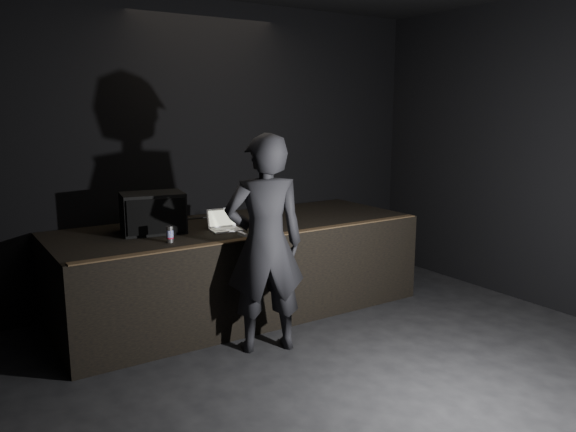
# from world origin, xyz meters

# --- Properties ---
(ground) EXTENTS (7.00, 7.00, 0.00)m
(ground) POSITION_xyz_m (0.00, 0.00, 0.00)
(ground) COLOR black
(ground) RESTS_ON ground
(room_walls) EXTENTS (6.10, 7.10, 3.52)m
(room_walls) POSITION_xyz_m (0.00, 0.00, 2.02)
(room_walls) COLOR black
(room_walls) RESTS_ON ground
(stage_riser) EXTENTS (4.00, 1.50, 1.00)m
(stage_riser) POSITION_xyz_m (0.00, 2.73, 0.50)
(stage_riser) COLOR black
(stage_riser) RESTS_ON ground
(riser_lip) EXTENTS (3.92, 0.10, 0.01)m
(riser_lip) POSITION_xyz_m (0.00, 2.02, 1.01)
(riser_lip) COLOR brown
(riser_lip) RESTS_ON stage_riser
(stage_monitor) EXTENTS (0.68, 0.55, 0.41)m
(stage_monitor) POSITION_xyz_m (-0.93, 2.82, 1.21)
(stage_monitor) COLOR black
(stage_monitor) RESTS_ON stage_riser
(cable) EXTENTS (0.88, 0.14, 0.02)m
(cable) POSITION_xyz_m (-0.58, 3.29, 1.01)
(cable) COLOR black
(cable) RESTS_ON stage_riser
(laptop) EXTENTS (0.34, 0.31, 0.21)m
(laptop) POSITION_xyz_m (-0.27, 2.55, 1.06)
(laptop) COLOR white
(laptop) RESTS_ON stage_riser
(beer_can) EXTENTS (0.07, 0.07, 0.16)m
(beer_can) POSITION_xyz_m (-0.96, 2.31, 1.08)
(beer_can) COLOR silver
(beer_can) RESTS_ON stage_riser
(plastic_cup) EXTENTS (0.07, 0.07, 0.09)m
(plastic_cup) POSITION_xyz_m (-0.08, 3.03, 1.05)
(plastic_cup) COLOR white
(plastic_cup) RESTS_ON stage_riser
(wii_remote) EXTENTS (0.04, 0.15, 0.03)m
(wii_remote) POSITION_xyz_m (-0.24, 2.19, 1.01)
(wii_remote) COLOR white
(wii_remote) RESTS_ON stage_riser
(person) EXTENTS (0.86, 0.69, 2.05)m
(person) POSITION_xyz_m (-0.28, 1.67, 1.02)
(person) COLOR black
(person) RESTS_ON ground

